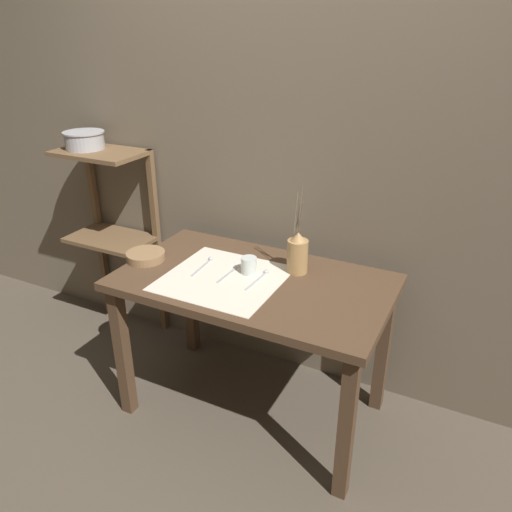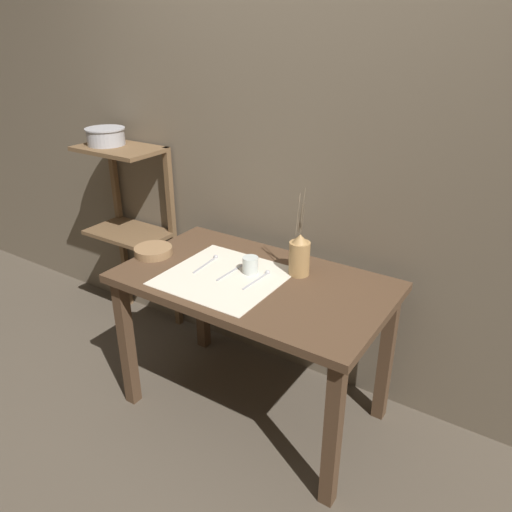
# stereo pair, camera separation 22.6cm
# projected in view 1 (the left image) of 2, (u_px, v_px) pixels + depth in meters

# --- Properties ---
(ground_plane) EXTENTS (12.00, 12.00, 0.00)m
(ground_plane) POSITION_uv_depth(u_px,v_px,m) (254.00, 407.00, 2.64)
(ground_plane) COLOR brown
(stone_wall_back) EXTENTS (7.00, 0.06, 2.40)m
(stone_wall_back) POSITION_uv_depth(u_px,v_px,m) (296.00, 164.00, 2.52)
(stone_wall_back) COLOR #6B5E4C
(stone_wall_back) RESTS_ON ground_plane
(wooden_table) EXTENTS (1.27, 0.73, 0.77)m
(wooden_table) POSITION_uv_depth(u_px,v_px,m) (253.00, 298.00, 2.36)
(wooden_table) COLOR #4C3523
(wooden_table) RESTS_ON ground_plane
(wooden_shelf_unit) EXTENTS (0.51, 0.32, 1.19)m
(wooden_shelf_unit) POSITION_uv_depth(u_px,v_px,m) (112.00, 210.00, 2.99)
(wooden_shelf_unit) COLOR brown
(wooden_shelf_unit) RESTS_ON ground_plane
(linen_cloth) EXTENTS (0.53, 0.52, 0.00)m
(linen_cloth) POSITION_uv_depth(u_px,v_px,m) (223.00, 278.00, 2.32)
(linen_cloth) COLOR beige
(linen_cloth) RESTS_ON wooden_table
(pitcher_with_flowers) EXTENTS (0.10, 0.10, 0.42)m
(pitcher_with_flowers) POSITION_uv_depth(u_px,v_px,m) (297.00, 254.00, 2.34)
(pitcher_with_flowers) COLOR #A87F4C
(pitcher_with_flowers) RESTS_ON wooden_table
(wooden_bowl) EXTENTS (0.19, 0.19, 0.04)m
(wooden_bowl) POSITION_uv_depth(u_px,v_px,m) (146.00, 256.00, 2.49)
(wooden_bowl) COLOR #8E6B47
(wooden_bowl) RESTS_ON wooden_table
(glass_tumbler_near) EXTENTS (0.08, 0.08, 0.08)m
(glass_tumbler_near) POSITION_uv_depth(u_px,v_px,m) (249.00, 265.00, 2.35)
(glass_tumbler_near) COLOR silver
(glass_tumbler_near) RESTS_ON wooden_table
(spoon_inner) EXTENTS (0.03, 0.21, 0.02)m
(spoon_inner) POSITION_uv_depth(u_px,v_px,m) (207.00, 262.00, 2.46)
(spoon_inner) COLOR #A8A8AD
(spoon_inner) RESTS_ON wooden_table
(fork_inner) EXTENTS (0.02, 0.20, 0.00)m
(fork_inner) POSITION_uv_depth(u_px,v_px,m) (228.00, 274.00, 2.35)
(fork_inner) COLOR #A8A8AD
(fork_inner) RESTS_ON wooden_table
(spoon_outer) EXTENTS (0.03, 0.21, 0.02)m
(spoon_outer) POSITION_uv_depth(u_px,v_px,m) (262.00, 276.00, 2.33)
(spoon_outer) COLOR #A8A8AD
(spoon_outer) RESTS_ON wooden_table
(metal_pot_large) EXTENTS (0.23, 0.23, 0.10)m
(metal_pot_large) POSITION_uv_depth(u_px,v_px,m) (84.00, 140.00, 2.82)
(metal_pot_large) COLOR #A8A8AD
(metal_pot_large) RESTS_ON wooden_shelf_unit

